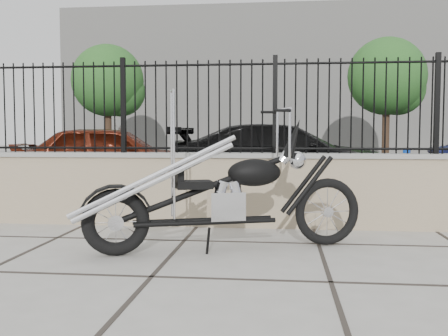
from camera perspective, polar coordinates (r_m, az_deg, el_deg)
ground_plane at (r=4.58m, az=-7.90°, el=-11.66°), size 90.00×90.00×0.00m
parking_lot at (r=16.85m, az=2.61°, el=-0.30°), size 30.00×30.00×0.00m
retaining_wall at (r=6.90m, az=-2.82°, el=-2.32°), size 14.00×0.36×0.96m
iron_fence at (r=6.87m, az=-2.85°, el=6.67°), size 14.00×0.08×1.20m
background_building at (r=30.92m, az=4.35°, el=9.01°), size 22.00×6.00×8.00m
chopper_motorcycle at (r=5.37m, az=-0.35°, el=-0.21°), size 2.81×1.37×1.68m
car_red at (r=11.52m, az=-12.06°, el=1.19°), size 4.31×2.23×1.40m
car_black at (r=11.26m, az=6.65°, el=1.19°), size 4.88×2.05×1.41m
bollard_a at (r=9.53m, az=-8.65°, el=-0.94°), size 0.12×0.12×0.86m
bollard_b at (r=8.77m, az=19.20°, el=-1.18°), size 0.13×0.13×0.97m
tree_left at (r=22.45m, az=-12.56°, el=9.61°), size 2.97×2.97×5.01m
tree_right at (r=21.38m, az=17.31°, el=9.87°), size 2.98×2.98×5.03m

